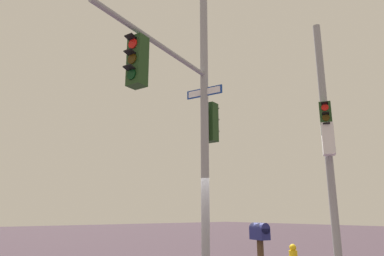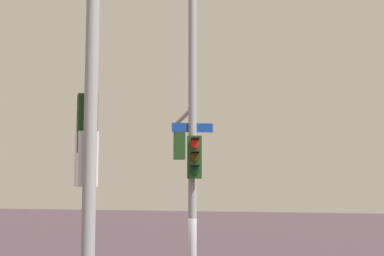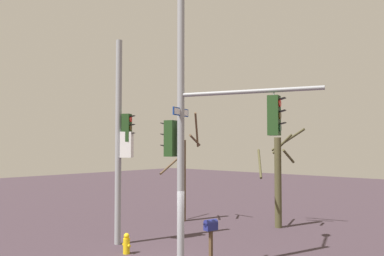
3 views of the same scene
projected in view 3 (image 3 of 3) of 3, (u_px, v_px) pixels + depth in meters
main_signal_pole_assembly at (198, 104)px, 11.99m from camera, size 4.97×3.00×9.72m
secondary_pole_assembly at (122, 140)px, 15.70m from camera, size 0.74×0.59×8.07m
fire_hydrant at (126, 244)px, 14.18m from camera, size 0.38×0.24×0.73m
mailbox at (211, 228)px, 13.18m from camera, size 0.33×0.48×1.41m
bare_tree_behind_pole at (183, 174)px, 20.40m from camera, size 2.12×2.10×5.52m
bare_tree_across_street at (278, 177)px, 18.82m from camera, size 2.23×2.25×4.69m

